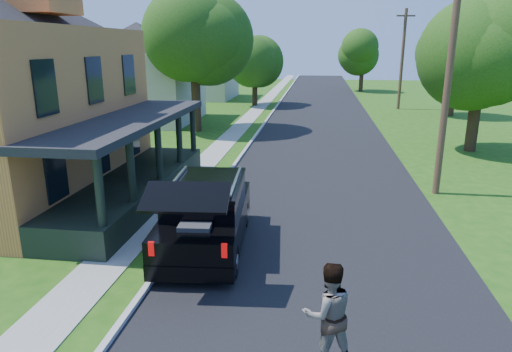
# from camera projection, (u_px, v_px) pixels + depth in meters

# --- Properties ---
(ground) EXTENTS (140.00, 140.00, 0.00)m
(ground) POSITION_uv_depth(u_px,v_px,m) (319.00, 299.00, 10.42)
(ground) COLOR #1D5010
(ground) RESTS_ON ground
(street) EXTENTS (8.00, 120.00, 0.02)m
(street) POSITION_uv_depth(u_px,v_px,m) (320.00, 135.00, 29.47)
(street) COLOR black
(street) RESTS_ON ground
(curb) EXTENTS (0.15, 120.00, 0.12)m
(curb) POSITION_uv_depth(u_px,v_px,m) (258.00, 133.00, 29.99)
(curb) COLOR #B0B0AB
(curb) RESTS_ON ground
(sidewalk) EXTENTS (1.30, 120.00, 0.03)m
(sidewalk) POSITION_uv_depth(u_px,v_px,m) (235.00, 133.00, 30.19)
(sidewalk) COLOR gray
(sidewalk) RESTS_ON ground
(front_walk) EXTENTS (6.50, 1.20, 0.03)m
(front_walk) POSITION_uv_depth(u_px,v_px,m) (68.00, 197.00, 17.37)
(front_walk) COLOR gray
(front_walk) RESTS_ON ground
(neighbor_house_mid) EXTENTS (12.78, 12.78, 8.30)m
(neighbor_house_mid) POSITION_uv_depth(u_px,v_px,m) (139.00, 65.00, 33.87)
(neighbor_house_mid) COLOR beige
(neighbor_house_mid) RESTS_ON ground
(neighbor_house_far) EXTENTS (12.78, 12.78, 8.30)m
(neighbor_house_far) POSITION_uv_depth(u_px,v_px,m) (195.00, 59.00, 49.11)
(neighbor_house_far) COLOR beige
(neighbor_house_far) RESTS_ON ground
(black_suv) EXTENTS (2.49, 5.62, 2.56)m
(black_suv) POSITION_uv_depth(u_px,v_px,m) (206.00, 215.00, 12.82)
(black_suv) COLOR black
(black_suv) RESTS_ON ground
(skateboarder) EXTENTS (0.99, 0.87, 1.73)m
(skateboarder) POSITION_uv_depth(u_px,v_px,m) (328.00, 314.00, 7.19)
(skateboarder) COLOR black
(skateboarder) RESTS_ON ground
(tree_left_mid) EXTENTS (6.96, 6.68, 9.36)m
(tree_left_mid) POSITION_uv_depth(u_px,v_px,m) (193.00, 35.00, 29.11)
(tree_left_mid) COLOR black
(tree_left_mid) RESTS_ON ground
(tree_left_far) EXTENTS (5.51, 5.21, 6.91)m
(tree_left_far) POSITION_uv_depth(u_px,v_px,m) (254.00, 57.00, 42.43)
(tree_left_far) COLOR black
(tree_left_far) RESTS_ON ground
(tree_right_near) EXTENTS (6.25, 6.30, 8.43)m
(tree_right_near) POSITION_uv_depth(u_px,v_px,m) (482.00, 48.00, 23.57)
(tree_right_near) COLOR black
(tree_right_near) RESTS_ON ground
(tree_right_mid) EXTENTS (5.81, 5.69, 8.62)m
(tree_right_mid) POSITION_uv_depth(u_px,v_px,m) (457.00, 45.00, 35.96)
(tree_right_mid) COLOR black
(tree_right_mid) RESTS_ON ground
(tree_right_far) EXTENTS (5.40, 5.38, 7.86)m
(tree_right_far) POSITION_uv_depth(u_px,v_px,m) (363.00, 49.00, 55.71)
(tree_right_far) COLOR black
(tree_right_far) RESTS_ON ground
(utility_pole_near) EXTENTS (1.58, 0.42, 10.22)m
(utility_pole_near) POSITION_uv_depth(u_px,v_px,m) (451.00, 55.00, 16.39)
(utility_pole_near) COLOR #452E20
(utility_pole_near) RESTS_ON ground
(utility_pole_far) EXTENTS (1.64, 0.48, 8.63)m
(utility_pole_far) POSITION_uv_depth(u_px,v_px,m) (402.00, 58.00, 40.12)
(utility_pole_far) COLOR #452E20
(utility_pole_far) RESTS_ON ground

